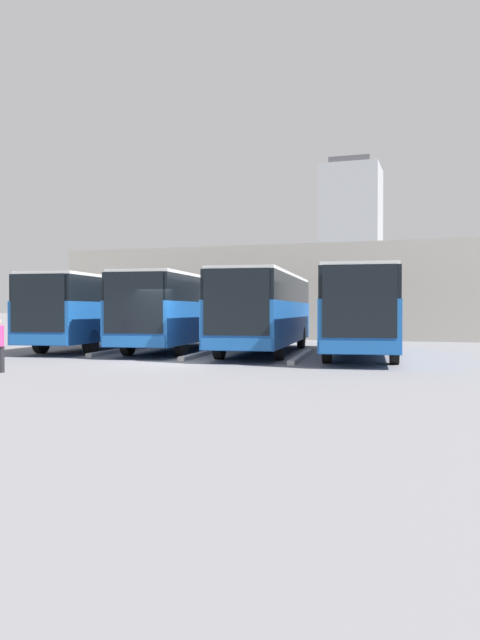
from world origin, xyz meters
TOP-DOWN VIEW (x-y plane):
  - ground_plane at (0.00, 0.00)m, footprint 600.00×600.00m
  - bus_0 at (-5.98, -5.08)m, footprint 3.68×11.60m
  - curb_divider_0 at (-3.99, -3.40)m, footprint 0.93×6.45m
  - bus_1 at (-2.00, -5.55)m, footprint 3.68×11.60m
  - curb_divider_1 at (0.00, -3.86)m, footprint 0.93×6.45m
  - bus_2 at (1.99, -6.10)m, footprint 3.68×11.60m
  - curb_divider_2 at (3.99, -4.41)m, footprint 0.93×6.45m
  - bus_3 at (5.98, -6.15)m, footprint 3.68×11.60m
  - station_building at (0.00, -21.57)m, footprint 30.21×11.34m
  - office_tower at (20.14, -189.98)m, footprint 18.98×18.98m

SIDE VIEW (x-z plane):
  - ground_plane at x=0.00m, z-range 0.00..0.00m
  - curb_divider_0 at x=-3.99m, z-range 0.00..0.15m
  - curb_divider_1 at x=0.00m, z-range 0.00..0.15m
  - curb_divider_2 at x=3.99m, z-range 0.00..0.15m
  - bus_0 at x=-5.98m, z-range 0.19..3.43m
  - bus_1 at x=-2.00m, z-range 0.19..3.43m
  - bus_2 at x=1.99m, z-range 0.19..3.43m
  - bus_3 at x=5.98m, z-range 0.19..3.43m
  - station_building at x=0.00m, z-range 0.04..5.80m
  - office_tower at x=20.14m, z-range -0.60..51.08m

